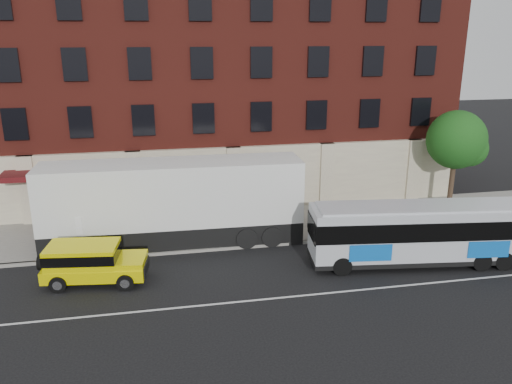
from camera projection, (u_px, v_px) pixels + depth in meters
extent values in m
plane|color=black|center=(277.00, 304.00, 21.22)|extent=(120.00, 120.00, 0.00)
cube|color=#9C988E|center=(241.00, 226.00, 29.63)|extent=(60.00, 6.00, 0.15)
cube|color=#9C988E|center=(251.00, 246.00, 26.82)|extent=(60.00, 0.25, 0.15)
cube|color=beige|center=(274.00, 298.00, 21.69)|extent=(60.00, 0.12, 0.01)
cube|color=maroon|center=(221.00, 81.00, 34.87)|extent=(30.00, 10.00, 15.00)
cube|color=beige|center=(234.00, 179.00, 31.68)|extent=(30.00, 0.35, 4.00)
cube|color=#480C0F|center=(42.00, 174.00, 28.54)|extent=(4.20, 2.20, 0.30)
cube|color=beige|center=(28.00, 190.00, 29.39)|extent=(0.90, 0.55, 4.00)
cube|color=beige|center=(135.00, 184.00, 30.49)|extent=(0.90, 0.55, 4.00)
cube|color=beige|center=(234.00, 179.00, 31.59)|extent=(0.90, 0.55, 4.00)
cube|color=beige|center=(326.00, 174.00, 32.69)|extent=(0.90, 0.55, 4.00)
cube|color=beige|center=(413.00, 170.00, 33.79)|extent=(0.90, 0.55, 4.00)
cube|color=black|center=(15.00, 124.00, 28.37)|extent=(1.30, 0.20, 1.80)
cube|color=black|center=(81.00, 122.00, 29.01)|extent=(1.30, 0.20, 1.80)
cube|color=black|center=(143.00, 120.00, 29.65)|extent=(1.30, 0.20, 1.80)
cube|color=black|center=(204.00, 118.00, 30.29)|extent=(1.30, 0.20, 1.80)
cube|color=black|center=(261.00, 117.00, 30.94)|extent=(1.30, 0.20, 1.80)
cube|color=black|center=(316.00, 115.00, 31.58)|extent=(1.30, 0.20, 1.80)
cube|color=black|center=(369.00, 113.00, 32.22)|extent=(1.30, 0.20, 1.80)
cube|color=black|center=(420.00, 112.00, 32.86)|extent=(1.30, 0.20, 1.80)
cube|color=black|center=(7.00, 65.00, 27.42)|extent=(1.30, 0.20, 1.80)
cube|color=black|center=(75.00, 64.00, 28.06)|extent=(1.30, 0.20, 1.80)
cube|color=black|center=(140.00, 64.00, 28.70)|extent=(1.30, 0.20, 1.80)
cube|color=black|center=(202.00, 63.00, 29.34)|extent=(1.30, 0.20, 1.80)
cube|color=black|center=(261.00, 62.00, 29.98)|extent=(1.30, 0.20, 1.80)
cube|color=black|center=(318.00, 62.00, 30.62)|extent=(1.30, 0.20, 1.80)
cube|color=black|center=(373.00, 61.00, 31.26)|extent=(1.30, 0.20, 1.80)
cube|color=black|center=(425.00, 61.00, 31.90)|extent=(1.30, 0.20, 1.80)
cube|color=black|center=(68.00, 3.00, 27.10)|extent=(1.30, 0.20, 1.80)
cube|color=black|center=(136.00, 3.00, 27.75)|extent=(1.30, 0.20, 1.80)
cube|color=black|center=(200.00, 4.00, 28.39)|extent=(1.30, 0.20, 1.80)
cube|color=black|center=(261.00, 5.00, 29.03)|extent=(1.30, 0.20, 1.80)
cube|color=black|center=(320.00, 5.00, 29.67)|extent=(1.30, 0.20, 1.80)
cube|color=black|center=(377.00, 6.00, 30.31)|extent=(1.30, 0.20, 1.80)
cube|color=black|center=(431.00, 6.00, 30.95)|extent=(1.30, 0.20, 1.80)
cube|color=black|center=(57.00, 195.00, 29.81)|extent=(2.60, 0.15, 2.80)
cube|color=black|center=(161.00, 189.00, 30.91)|extent=(2.60, 0.15, 2.80)
cube|color=black|center=(257.00, 184.00, 32.01)|extent=(2.60, 0.15, 2.80)
cube|color=black|center=(348.00, 179.00, 33.11)|extent=(2.60, 0.15, 2.80)
cylinder|color=slate|center=(81.00, 236.00, 25.10)|extent=(0.07, 0.07, 2.50)
cube|color=white|center=(78.00, 222.00, 24.72)|extent=(0.30, 0.03, 0.40)
cube|color=white|center=(80.00, 231.00, 24.87)|extent=(0.30, 0.03, 0.35)
cylinder|color=#3C2A1E|center=(451.00, 185.00, 32.10)|extent=(0.32, 0.32, 3.00)
sphere|color=#154C15|center=(456.00, 140.00, 31.24)|extent=(3.60, 3.60, 3.60)
sphere|color=#154C15|center=(470.00, 149.00, 31.14)|extent=(2.20, 2.20, 2.20)
sphere|color=#154C15|center=(443.00, 145.00, 31.62)|extent=(2.00, 2.00, 2.00)
cube|color=#B7BBC1|center=(424.00, 232.00, 24.58)|extent=(11.07, 3.57, 2.58)
cube|color=black|center=(421.00, 255.00, 24.94)|extent=(11.12, 3.62, 0.23)
cube|color=#B7BBC1|center=(426.00, 206.00, 24.18)|extent=(10.50, 3.24, 0.11)
cube|color=black|center=(424.00, 224.00, 24.45)|extent=(11.15, 3.65, 0.91)
cube|color=#0C59B9|center=(371.00, 253.00, 23.42)|extent=(1.98, 0.28, 0.82)
cube|color=#0C59B9|center=(466.00, 231.00, 26.01)|extent=(1.98, 0.28, 0.82)
cylinder|color=black|center=(342.00, 266.00, 23.66)|extent=(0.93, 0.38, 0.91)
cylinder|color=black|center=(333.00, 248.00, 25.61)|extent=(0.93, 0.38, 0.91)
cylinder|color=black|center=(482.00, 262.00, 24.12)|extent=(0.93, 0.38, 0.91)
cylinder|color=black|center=(462.00, 245.00, 26.07)|extent=(0.93, 0.38, 0.91)
cylinder|color=black|center=(504.00, 261.00, 24.19)|extent=(0.93, 0.38, 0.91)
cylinder|color=black|center=(482.00, 244.00, 26.14)|extent=(0.93, 0.38, 0.91)
cube|color=#E7DC00|center=(96.00, 269.00, 22.99)|extent=(4.66, 2.42, 0.56)
cube|color=#E7DC00|center=(83.00, 255.00, 22.74)|extent=(3.28, 2.20, 0.93)
cube|color=black|center=(83.00, 254.00, 22.72)|extent=(3.32, 2.24, 0.46)
cube|color=#E7DC00|center=(130.00, 260.00, 22.96)|extent=(1.61, 1.93, 0.28)
cube|color=black|center=(146.00, 267.00, 23.11)|extent=(0.25, 1.48, 0.51)
cylinder|color=black|center=(41.00, 262.00, 22.72)|extent=(0.29, 0.73, 0.71)
cylinder|color=black|center=(125.00, 283.00, 22.28)|extent=(0.77, 0.35, 0.74)
cylinder|color=silver|center=(125.00, 283.00, 22.28)|extent=(0.44, 0.33, 0.41)
cylinder|color=black|center=(132.00, 264.00, 24.02)|extent=(0.77, 0.35, 0.74)
cylinder|color=silver|center=(132.00, 264.00, 24.02)|extent=(0.44, 0.33, 0.41)
cylinder|color=black|center=(58.00, 285.00, 22.10)|extent=(0.77, 0.35, 0.74)
cylinder|color=silver|center=(58.00, 285.00, 22.10)|extent=(0.44, 0.33, 0.41)
cylinder|color=black|center=(70.00, 266.00, 23.84)|extent=(0.77, 0.35, 0.74)
cylinder|color=silver|center=(70.00, 266.00, 23.84)|extent=(0.44, 0.33, 0.41)
cube|color=black|center=(175.00, 232.00, 27.23)|extent=(13.50, 3.02, 1.23)
cube|color=white|center=(173.00, 192.00, 26.56)|extent=(13.50, 3.07, 3.25)
cylinder|color=black|center=(72.00, 249.00, 25.23)|extent=(1.13, 0.34, 1.12)
cylinder|color=black|center=(81.00, 230.00, 27.65)|extent=(1.13, 0.34, 1.12)
cylinder|color=black|center=(100.00, 248.00, 25.44)|extent=(1.13, 0.34, 1.12)
cylinder|color=black|center=(106.00, 229.00, 27.87)|extent=(1.13, 0.34, 1.12)
cylinder|color=black|center=(247.00, 238.00, 26.62)|extent=(1.13, 0.34, 1.12)
cylinder|color=black|center=(240.00, 221.00, 29.05)|extent=(1.13, 0.34, 1.12)
cylinder|color=black|center=(272.00, 236.00, 26.84)|extent=(1.13, 0.34, 1.12)
cylinder|color=black|center=(263.00, 220.00, 29.26)|extent=(1.13, 0.34, 1.12)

